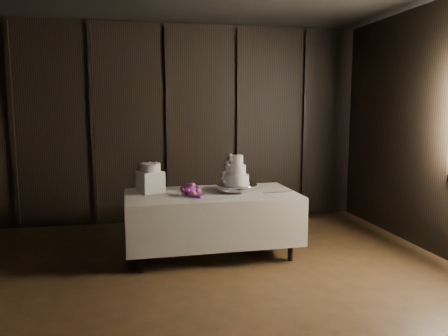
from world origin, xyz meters
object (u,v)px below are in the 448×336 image
(display_table, at_px, (212,221))
(box_pedestal, at_px, (151,182))
(cake_stand, at_px, (237,188))
(small_cake, at_px, (150,167))
(wedding_cake, at_px, (235,173))
(bouquet, at_px, (191,190))

(display_table, height_order, box_pedestal, box_pedestal)
(cake_stand, bearing_deg, small_cake, 171.45)
(display_table, distance_m, wedding_cake, 0.64)
(display_table, height_order, bouquet, bouquet)
(bouquet, height_order, small_cake, small_cake)
(wedding_cake, bearing_deg, cake_stand, 34.62)
(wedding_cake, relative_size, bouquet, 0.91)
(wedding_cake, xyz_separation_m, bouquet, (-0.54, -0.09, -0.17))
(display_table, distance_m, bouquet, 0.49)
(cake_stand, xyz_separation_m, wedding_cake, (-0.03, -0.01, 0.18))
(wedding_cake, bearing_deg, small_cake, 175.28)
(bouquet, bearing_deg, small_cake, 149.61)
(cake_stand, distance_m, box_pedestal, 1.02)
(box_pedestal, distance_m, small_cake, 0.17)
(display_table, xyz_separation_m, cake_stand, (0.31, 0.01, 0.39))
(wedding_cake, distance_m, bouquet, 0.57)
(bouquet, distance_m, small_cake, 0.56)
(bouquet, bearing_deg, box_pedestal, 149.61)
(wedding_cake, relative_size, box_pedestal, 1.33)
(cake_stand, bearing_deg, box_pedestal, 171.45)
(small_cake, bearing_deg, wedding_cake, -9.59)
(display_table, bearing_deg, small_cake, 165.65)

